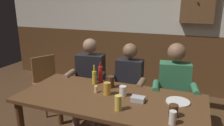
{
  "coord_description": "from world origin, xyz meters",
  "views": [
    {
      "loc": [
        0.81,
        -2.0,
        1.76
      ],
      "look_at": [
        0.0,
        0.08,
        1.12
      ],
      "focal_mm": 34.74,
      "sensor_mm": 36.0,
      "label": 1
    }
  ],
  "objects": [
    {
      "name": "bottle_0",
      "position": [
        -0.28,
        0.38,
        0.86
      ],
      "size": [
        0.05,
        0.05,
        0.26
      ],
      "color": "red",
      "rests_on": "dining_table"
    },
    {
      "name": "pint_glass_3",
      "position": [
        0.13,
        0.08,
        0.81
      ],
      "size": [
        0.08,
        0.08,
        0.11
      ],
      "primitive_type": "cylinder",
      "color": "white",
      "rests_on": "dining_table"
    },
    {
      "name": "person_2",
      "position": [
        0.62,
        0.68,
        0.7
      ],
      "size": [
        0.57,
        0.55,
        1.25
      ],
      "rotation": [
        0.0,
        0.0,
        3.29
      ],
      "color": "#33724C",
      "rests_on": "ground_plane"
    },
    {
      "name": "dining_table",
      "position": [
        0.0,
        -0.0,
        0.66
      ],
      "size": [
        2.02,
        0.9,
        0.75
      ],
      "color": "brown",
      "rests_on": "ground_plane"
    },
    {
      "name": "pint_glass_2",
      "position": [
        -0.05,
        0.05,
        0.82
      ],
      "size": [
        0.08,
        0.08,
        0.14
      ],
      "primitive_type": "cylinder",
      "color": "gold",
      "rests_on": "dining_table"
    },
    {
      "name": "chair_empty_near_right",
      "position": [
        -1.4,
        0.73,
        0.48
      ],
      "size": [
        0.59,
        0.59,
        0.88
      ],
      "rotation": [
        0.0,
        0.0,
        -2.06
      ],
      "color": "brown",
      "rests_on": "ground_plane"
    },
    {
      "name": "condiment_caddy",
      "position": [
        0.31,
        0.01,
        0.78
      ],
      "size": [
        0.14,
        0.1,
        0.05
      ],
      "primitive_type": "cube",
      "color": "#B2B7BC",
      "rests_on": "dining_table"
    },
    {
      "name": "person_1",
      "position": [
        0.0,
        0.66,
        0.66
      ],
      "size": [
        0.51,
        0.54,
        1.21
      ],
      "rotation": [
        0.0,
        0.0,
        3.18
      ],
      "color": "black",
      "rests_on": "ground_plane"
    },
    {
      "name": "table_candle",
      "position": [
        -0.19,
        0.06,
        0.79
      ],
      "size": [
        0.04,
        0.04,
        0.08
      ],
      "primitive_type": "cylinder",
      "color": "#F9E08C",
      "rests_on": "dining_table"
    },
    {
      "name": "bottle_1",
      "position": [
        -0.33,
        0.3,
        0.84
      ],
      "size": [
        0.06,
        0.06,
        0.24
      ],
      "color": "gold",
      "rests_on": "dining_table"
    },
    {
      "name": "pint_glass_5",
      "position": [
        -0.08,
        0.26,
        0.82
      ],
      "size": [
        0.08,
        0.08,
        0.14
      ],
      "primitive_type": "cylinder",
      "color": "#4C2D19",
      "rests_on": "dining_table"
    },
    {
      "name": "wall_dart_cabinet",
      "position": [
        0.79,
        2.13,
        1.72
      ],
      "size": [
        0.56,
        0.15,
        0.7
      ],
      "color": "brown"
    },
    {
      "name": "plate_0",
      "position": [
        0.71,
        0.14,
        0.76
      ],
      "size": [
        0.24,
        0.24,
        0.01
      ],
      "primitive_type": "cylinder",
      "color": "white",
      "rests_on": "dining_table"
    },
    {
      "name": "pint_glass_4",
      "position": [
        0.19,
        -0.24,
        0.83
      ],
      "size": [
        0.07,
        0.07,
        0.15
      ],
      "primitive_type": "cylinder",
      "color": "#E5C64C",
      "rests_on": "dining_table"
    },
    {
      "name": "person_0",
      "position": [
        -0.6,
        0.68,
        0.68
      ],
      "size": [
        0.57,
        0.56,
        1.24
      ],
      "rotation": [
        0.0,
        0.0,
        3.26
      ],
      "color": "black",
      "rests_on": "ground_plane"
    },
    {
      "name": "pint_glass_1",
      "position": [
        0.69,
        -0.17,
        0.81
      ],
      "size": [
        0.08,
        0.08,
        0.12
      ],
      "primitive_type": "cylinder",
      "color": "#4C2D19",
      "rests_on": "dining_table"
    },
    {
      "name": "back_wall_wainscot",
      "position": [
        0.0,
        2.26,
        0.57
      ],
      "size": [
        6.72,
        0.12,
        1.14
      ],
      "primitive_type": "cube",
      "color": "brown",
      "rests_on": "ground_plane"
    },
    {
      "name": "pint_glass_0",
      "position": [
        0.7,
        -0.3,
        0.81
      ],
      "size": [
        0.06,
        0.06,
        0.12
      ],
      "primitive_type": "cylinder",
      "color": "white",
      "rests_on": "dining_table"
    }
  ]
}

